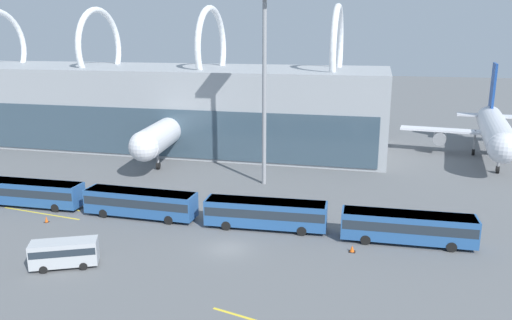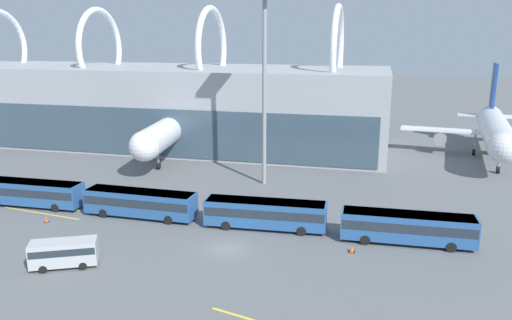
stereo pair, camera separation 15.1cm
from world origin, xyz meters
name	(u,v)px [view 1 (the left image)]	position (x,y,z in m)	size (l,w,h in m)	color
ground_plane	(228,248)	(0.00, 0.00, 0.00)	(440.00, 440.00, 0.00)	slate
terminal_building	(53,100)	(-49.92, 44.30, 7.49)	(130.13, 25.23, 25.22)	#9EA3A8
airliner_at_gate_near	(181,123)	(-20.67, 39.39, 4.79)	(46.26, 42.68, 12.60)	white
airliner_at_gate_far	(495,129)	(32.53, 46.12, 4.87)	(30.49, 33.53, 15.06)	silver
shuttle_bus_0	(31,192)	(-26.54, 6.17, 1.81)	(12.97, 3.06, 3.06)	#285693
shuttle_bus_1	(140,202)	(-12.05, 5.87, 1.81)	(12.97, 3.04, 3.06)	#285693
shuttle_bus_2	(266,212)	(2.43, 5.92, 1.81)	(13.04, 3.44, 3.06)	#285693
shuttle_bus_3	(408,226)	(16.91, 5.49, 1.81)	(12.99, 3.14, 3.06)	#285693
service_van_foreground	(64,252)	(-12.88, -7.26, 1.43)	(6.03, 4.28, 2.44)	#B2B7BC
floodlight_mast	(264,52)	(-1.43, 21.97, 17.97)	(2.91, 2.91, 25.52)	gray
lane_stripe_0	(41,213)	(-23.91, 4.17, 0.00)	(11.10, 0.25, 0.01)	yellow
lane_stripe_1	(53,203)	(-24.88, 7.85, 0.00)	(10.54, 0.25, 0.01)	yellow
lane_stripe_3	(114,199)	(-18.26, 10.87, 0.00)	(11.53, 0.25, 0.01)	yellow
traffic_cone_0	(352,249)	(11.77, 2.08, 0.31)	(0.63, 0.63, 0.63)	black
traffic_cone_1	(46,219)	(-21.47, 1.87, 0.34)	(0.48, 0.48, 0.70)	black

